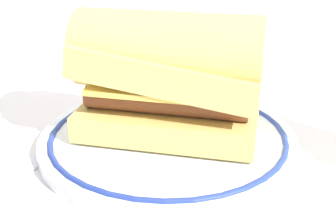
% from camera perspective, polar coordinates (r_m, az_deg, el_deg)
% --- Properties ---
extents(ground_plane, '(1.50, 1.50, 0.00)m').
position_cam_1_polar(ground_plane, '(0.48, -2.92, -4.69)').
color(ground_plane, silver).
extents(plate, '(0.26, 0.26, 0.01)m').
position_cam_1_polar(plate, '(0.47, 0.00, -4.20)').
color(plate, white).
rests_on(plate, ground_plane).
extents(sausage_sandwich, '(0.18, 0.09, 0.12)m').
position_cam_1_polar(sausage_sandwich, '(0.44, 0.00, 3.92)').
color(sausage_sandwich, '#D7B764').
rests_on(sausage_sandwich, plate).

